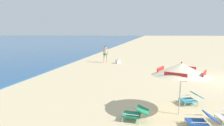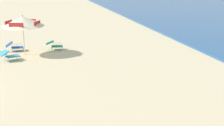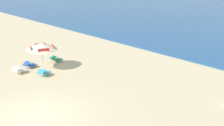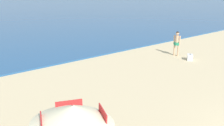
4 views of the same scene
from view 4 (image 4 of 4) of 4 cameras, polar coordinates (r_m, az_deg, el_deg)
The scene contains 3 objects.
beach_umbrella_striped_main at distance 6.25m, azimuth -9.01°, elevation -11.65°, with size 2.56×2.54×2.00m.
person_standing_near_shore at distance 18.34m, azimuth 14.79°, elevation 4.77°, with size 0.43×0.52×1.77m.
cooler_box at distance 17.57m, azimuth 17.61°, elevation 1.28°, with size 0.61×0.58×0.43m.
Camera 4 is at (-8.46, -0.91, 4.64)m, focal length 39.46 mm.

